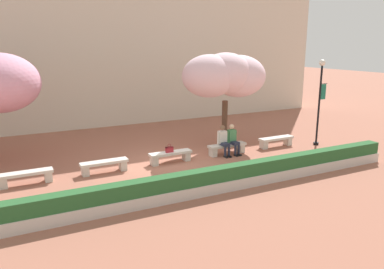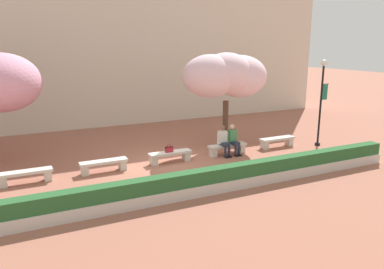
% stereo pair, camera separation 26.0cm
% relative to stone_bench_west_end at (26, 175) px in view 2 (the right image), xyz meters
% --- Properties ---
extents(ground_plane, '(100.00, 100.00, 0.00)m').
position_rel_stone_bench_west_end_xyz_m(ground_plane, '(5.30, 0.00, -0.30)').
color(ground_plane, '#9E604C').
extents(building_facade, '(28.00, 4.00, 10.65)m').
position_rel_stone_bench_west_end_xyz_m(building_facade, '(5.30, 9.74, 5.02)').
color(building_facade, beige).
rests_on(building_facade, ground).
extents(stone_bench_west_end, '(1.74, 0.43, 0.45)m').
position_rel_stone_bench_west_end_xyz_m(stone_bench_west_end, '(0.00, 0.00, 0.00)').
color(stone_bench_west_end, beige).
rests_on(stone_bench_west_end, ground).
extents(stone_bench_near_west, '(1.74, 0.43, 0.45)m').
position_rel_stone_bench_west_end_xyz_m(stone_bench_near_west, '(2.65, 0.00, 0.00)').
color(stone_bench_near_west, beige).
rests_on(stone_bench_near_west, ground).
extents(stone_bench_center, '(1.74, 0.43, 0.45)m').
position_rel_stone_bench_west_end_xyz_m(stone_bench_center, '(5.30, 0.00, 0.00)').
color(stone_bench_center, beige).
rests_on(stone_bench_center, ground).
extents(stone_bench_near_east, '(1.74, 0.43, 0.45)m').
position_rel_stone_bench_west_end_xyz_m(stone_bench_near_east, '(7.95, 0.00, 0.00)').
color(stone_bench_near_east, beige).
rests_on(stone_bench_near_east, ground).
extents(stone_bench_east_end, '(1.74, 0.43, 0.45)m').
position_rel_stone_bench_west_end_xyz_m(stone_bench_east_end, '(10.60, 0.00, 0.00)').
color(stone_bench_east_end, beige).
rests_on(stone_bench_east_end, ground).
extents(person_seated_left, '(0.51, 0.68, 1.29)m').
position_rel_stone_bench_west_end_xyz_m(person_seated_left, '(7.72, -0.05, 0.40)').
color(person_seated_left, black).
rests_on(person_seated_left, ground).
extents(person_seated_right, '(0.51, 0.71, 1.29)m').
position_rel_stone_bench_west_end_xyz_m(person_seated_right, '(8.19, -0.05, 0.40)').
color(person_seated_right, black).
rests_on(person_seated_right, ground).
extents(handbag, '(0.30, 0.15, 0.34)m').
position_rel_stone_bench_west_end_xyz_m(handbag, '(5.24, -0.03, 0.28)').
color(handbag, '#A3232D').
rests_on(handbag, stone_bench_center).
extents(cherry_tree_main, '(4.17, 2.44, 4.26)m').
position_rel_stone_bench_west_end_xyz_m(cherry_tree_main, '(8.63, 1.36, 2.94)').
color(cherry_tree_main, '#513828').
rests_on(cherry_tree_main, ground).
extents(lamp_post_with_banner, '(0.54, 0.28, 3.94)m').
position_rel_stone_bench_west_end_xyz_m(lamp_post_with_banner, '(12.53, -0.56, 2.07)').
color(lamp_post_with_banner, black).
rests_on(lamp_post_with_banner, ground).
extents(planter_hedge_foreground, '(15.01, 0.50, 0.80)m').
position_rel_stone_bench_west_end_xyz_m(planter_hedge_foreground, '(5.30, -3.41, 0.09)').
color(planter_hedge_foreground, beige).
rests_on(planter_hedge_foreground, ground).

